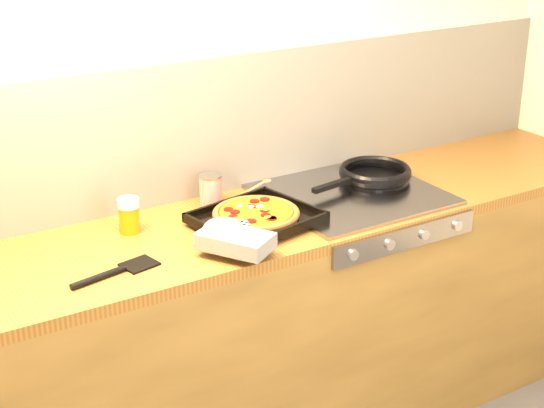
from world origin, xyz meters
TOP-DOWN VIEW (x-y plane):
  - room_shell at (0.00, 1.39)m, footprint 3.20×3.20m
  - counter_run at (0.00, 1.10)m, footprint 3.20×0.62m
  - stovetop at (0.45, 1.10)m, footprint 0.60×0.56m
  - pizza_on_tray at (-0.03, 1.01)m, footprint 0.50×0.49m
  - frying_pan at (0.59, 1.15)m, footprint 0.47×0.31m
  - tomato_can at (-0.03, 1.29)m, footprint 0.09×0.09m
  - juice_glass at (-0.36, 1.22)m, footprint 0.07×0.07m
  - wooden_spoon at (0.17, 1.32)m, footprint 0.28×0.15m
  - black_spatula at (-0.51, 0.96)m, footprint 0.29×0.11m

SIDE VIEW (x-z plane):
  - counter_run at x=0.00m, z-range 0.00..0.90m
  - stovetop at x=0.45m, z-range 0.90..0.92m
  - black_spatula at x=-0.51m, z-range 0.90..0.92m
  - wooden_spoon at x=0.17m, z-range 0.90..0.92m
  - frying_pan at x=0.59m, z-range 0.92..0.96m
  - pizza_on_tray at x=-0.03m, z-range 0.91..0.97m
  - tomato_can at x=-0.03m, z-range 0.90..1.01m
  - juice_glass at x=-0.36m, z-range 0.90..1.02m
  - room_shell at x=0.00m, z-range -0.45..2.75m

